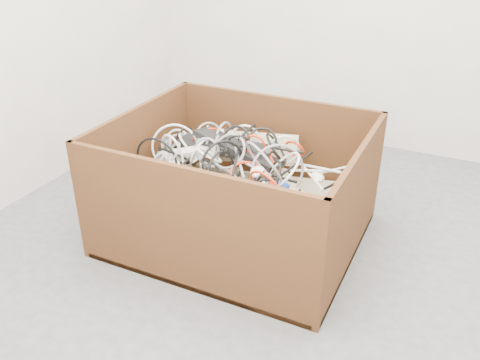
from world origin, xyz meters
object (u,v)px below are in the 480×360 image
at_px(power_strip_left, 187,154).
at_px(power_strip_right, 177,172).
at_px(vga_plug, 283,186).
at_px(cardboard_box, 235,208).

relative_size(power_strip_left, power_strip_right, 1.18).
xyz_separation_m(power_strip_left, vga_plug, (0.55, -0.10, -0.00)).
relative_size(cardboard_box, power_strip_left, 3.46).
xyz_separation_m(cardboard_box, power_strip_left, (-0.28, 0.04, 0.22)).
distance_m(cardboard_box, power_strip_left, 0.36).
distance_m(power_strip_right, vga_plug, 0.53).
distance_m(power_strip_left, vga_plug, 0.56).
bearing_deg(cardboard_box, vga_plug, -13.56).
bearing_deg(vga_plug, power_strip_left, -167.09).
bearing_deg(cardboard_box, power_strip_right, -159.98).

